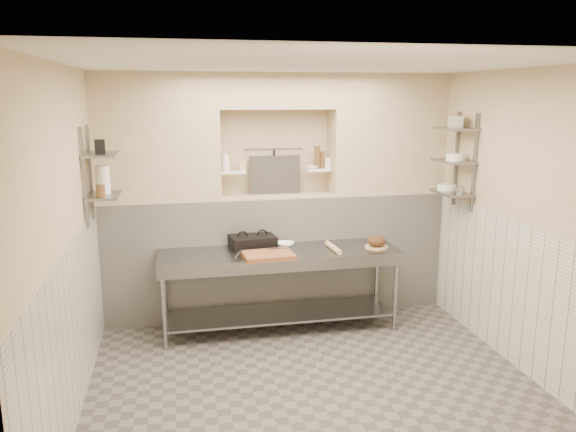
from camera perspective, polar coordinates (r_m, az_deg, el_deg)
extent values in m
cube|color=#5E5853|center=(5.39, 2.39, -16.76)|extent=(4.00, 3.90, 0.10)
cube|color=silver|center=(4.72, 2.71, 15.74)|extent=(4.00, 3.90, 0.10)
cube|color=#BFAA8E|center=(4.80, -21.97, -2.66)|extent=(0.10, 3.90, 2.80)
cube|color=#BFAA8E|center=(5.70, 22.98, -0.50)|extent=(0.10, 3.90, 2.80)
cube|color=#BFAA8E|center=(6.77, -1.55, 2.36)|extent=(4.00, 0.10, 2.80)
cube|color=#BFAA8E|center=(3.04, 11.80, -10.43)|extent=(4.00, 0.10, 2.80)
cube|color=silver|center=(6.69, -1.14, -3.92)|extent=(4.00, 0.40, 1.40)
cube|color=#BFAA8E|center=(6.53, -1.17, 2.08)|extent=(1.30, 0.40, 0.02)
cube|color=#BFAA8E|center=(6.34, -13.17, 7.75)|extent=(1.35, 0.40, 1.40)
cube|color=#BFAA8E|center=(6.80, 9.97, 8.17)|extent=(1.35, 0.40, 1.40)
cube|color=#BFAA8E|center=(6.42, -1.22, 12.58)|extent=(1.30, 0.40, 0.40)
cube|color=silver|center=(5.01, -20.64, -10.41)|extent=(0.02, 3.90, 1.40)
cube|color=silver|center=(5.85, 21.92, -7.24)|extent=(0.02, 3.90, 1.40)
cube|color=white|center=(6.41, -5.59, 4.46)|extent=(0.28, 0.16, 0.02)
cube|color=white|center=(6.59, 3.12, 4.71)|extent=(0.28, 0.16, 0.02)
cylinder|color=gray|center=(6.62, -1.46, 6.94)|extent=(0.70, 0.02, 0.02)
cylinder|color=black|center=(6.62, -1.42, 5.46)|extent=(0.02, 0.02, 0.30)
cube|color=#383330|center=(6.59, -1.33, 4.20)|extent=(0.60, 0.08, 0.45)
cube|color=slate|center=(5.93, -19.45, 4.17)|extent=(0.03, 0.03, 0.95)
cube|color=slate|center=(5.54, -20.00, 3.60)|extent=(0.03, 0.03, 0.95)
cube|color=slate|center=(5.74, -18.24, 1.99)|extent=(0.30, 0.50, 0.02)
cube|color=slate|center=(5.69, -18.51, 5.96)|extent=(0.30, 0.50, 0.03)
cube|color=slate|center=(6.64, 16.72, 5.58)|extent=(0.03, 0.03, 1.05)
cube|color=slate|center=(6.30, 18.42, 5.13)|extent=(0.03, 0.03, 1.05)
cube|color=slate|center=(6.45, 16.30, 2.28)|extent=(0.30, 0.50, 0.02)
cube|color=slate|center=(6.40, 16.48, 5.36)|extent=(0.30, 0.50, 0.02)
cube|color=slate|center=(6.38, 16.67, 8.49)|extent=(0.30, 0.50, 0.03)
cube|color=gray|center=(6.11, -0.90, -3.74)|extent=(2.60, 0.70, 0.04)
cube|color=gray|center=(6.33, -0.88, -9.84)|extent=(2.45, 0.60, 0.03)
cube|color=gray|center=(5.81, -0.30, -5.19)|extent=(2.60, 0.02, 0.12)
cylinder|color=gray|center=(5.88, -12.47, -9.30)|extent=(0.04, 0.04, 0.86)
cylinder|color=gray|center=(6.43, -12.40, -7.43)|extent=(0.04, 0.04, 0.86)
cylinder|color=gray|center=(6.32, 10.84, -7.70)|extent=(0.04, 0.04, 0.86)
cylinder|color=gray|center=(6.83, 9.00, -6.10)|extent=(0.04, 0.04, 0.86)
cube|color=black|center=(6.25, -3.63, -2.79)|extent=(0.53, 0.42, 0.09)
cube|color=black|center=(6.23, -3.64, -2.20)|extent=(0.53, 0.42, 0.04)
cube|color=#90583D|center=(5.86, -2.02, -4.00)|extent=(0.54, 0.40, 0.05)
cube|color=gray|center=(6.01, -0.77, -3.34)|extent=(0.26, 0.03, 0.01)
cylinder|color=gray|center=(5.80, -5.05, -3.85)|extent=(0.11, 0.27, 0.03)
imported|color=white|center=(6.26, -0.31, -2.92)|extent=(0.27, 0.27, 0.05)
cylinder|color=tan|center=(6.14, 4.61, -3.22)|extent=(0.09, 0.40, 0.06)
cylinder|color=tan|center=(6.31, 8.96, -3.10)|extent=(0.26, 0.26, 0.01)
ellipsoid|color=#4C2D19|center=(6.29, 8.98, -2.50)|extent=(0.20, 0.20, 0.12)
imported|color=white|center=(6.39, -6.34, 5.64)|extent=(0.10, 0.10, 0.24)
cube|color=#BFAA8E|center=(6.42, -4.69, 5.11)|extent=(0.07, 0.07, 0.11)
imported|color=white|center=(6.56, 2.47, 4.97)|extent=(0.14, 0.14, 0.04)
cylinder|color=brown|center=(6.62, 3.44, 5.72)|extent=(0.05, 0.05, 0.20)
cylinder|color=brown|center=(6.58, 2.99, 5.97)|extent=(0.07, 0.07, 0.26)
cylinder|color=white|center=(6.62, 4.09, 5.38)|extent=(0.07, 0.07, 0.12)
cylinder|color=white|center=(5.77, -18.29, 3.52)|extent=(0.14, 0.14, 0.27)
cylinder|color=brown|center=(5.56, -18.50, 2.42)|extent=(0.08, 0.08, 0.12)
cube|color=black|center=(5.67, -18.58, 6.72)|extent=(0.11, 0.11, 0.13)
cylinder|color=white|center=(6.56, 15.81, 2.84)|extent=(0.21, 0.21, 0.06)
cylinder|color=gray|center=(6.29, 17.08, 2.50)|extent=(0.09, 0.09, 0.09)
cylinder|color=white|center=(6.37, 16.63, 5.77)|extent=(0.20, 0.20, 0.07)
cube|color=gray|center=(6.39, 16.61, 9.17)|extent=(0.23, 0.25, 0.12)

